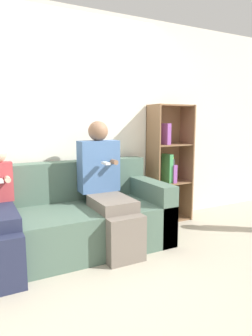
{
  "coord_description": "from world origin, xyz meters",
  "views": [
    {
      "loc": [
        -0.85,
        -2.33,
        1.3
      ],
      "look_at": [
        0.67,
        0.61,
        0.79
      ],
      "focal_mm": 32.0,
      "sensor_mm": 36.0,
      "label": 1
    }
  ],
  "objects_px": {
    "bookshelf": "(167,165)",
    "child_seated": "(3,209)",
    "couch": "(61,222)",
    "adult_seated": "(106,183)"
  },
  "relations": [
    {
      "from": "bookshelf",
      "to": "child_seated",
      "type": "bearing_deg",
      "value": -166.8
    },
    {
      "from": "child_seated",
      "to": "bookshelf",
      "type": "xyz_separation_m",
      "value": [
        2.06,
        0.48,
        0.18
      ]
    },
    {
      "from": "child_seated",
      "to": "couch",
      "type": "bearing_deg",
      "value": 16.68
    },
    {
      "from": "child_seated",
      "to": "bookshelf",
      "type": "height_order",
      "value": "bookshelf"
    },
    {
      "from": "adult_seated",
      "to": "bookshelf",
      "type": "relative_size",
      "value": 0.87
    },
    {
      "from": "couch",
      "to": "child_seated",
      "type": "distance_m",
      "value": 0.62
    },
    {
      "from": "adult_seated",
      "to": "bookshelf",
      "type": "distance_m",
      "value": 1.15
    },
    {
      "from": "adult_seated",
      "to": "child_seated",
      "type": "relative_size",
      "value": 1.19
    },
    {
      "from": "adult_seated",
      "to": "child_seated",
      "type": "xyz_separation_m",
      "value": [
        -1.0,
        -0.06,
        -0.12
      ]
    },
    {
      "from": "couch",
      "to": "child_seated",
      "type": "bearing_deg",
      "value": -163.32
    }
  ]
}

